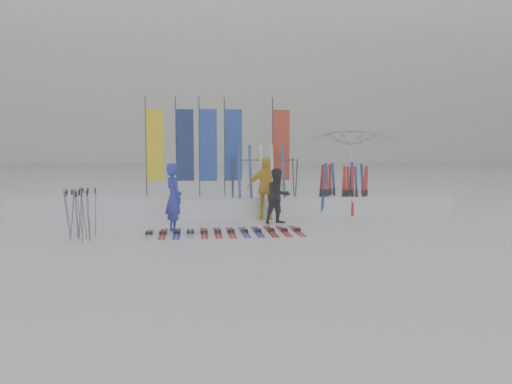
{
  "coord_description": "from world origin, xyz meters",
  "views": [
    {
      "loc": [
        -1.48,
        -11.46,
        2.18
      ],
      "look_at": [
        0.2,
        1.6,
        1.0
      ],
      "focal_mm": 35.0,
      "sensor_mm": 36.0,
      "label": 1
    }
  ],
  "objects": [
    {
      "name": "ski_row",
      "position": [
        -0.66,
        1.15,
        0.04
      ],
      "size": [
        3.95,
        1.7,
        0.07
      ],
      "color": "silver",
      "rests_on": "ground"
    },
    {
      "name": "upright_skis",
      "position": [
        3.39,
        4.1,
        0.8
      ],
      "size": [
        1.57,
        0.74,
        1.7
      ],
      "color": "red",
      "rests_on": "ground"
    },
    {
      "name": "tent_canopy",
      "position": [
        4.16,
        5.7,
        1.47
      ],
      "size": [
        3.69,
        3.74,
        2.94
      ],
      "primitive_type": "imported",
      "rotation": [
        0.0,
        0.0,
        0.16
      ],
      "color": "white",
      "rests_on": "ground"
    },
    {
      "name": "person_blue",
      "position": [
        -1.95,
        1.44,
        0.89
      ],
      "size": [
        0.64,
        0.76,
        1.77
      ],
      "primitive_type": "imported",
      "rotation": [
        0.0,
        0.0,
        1.96
      ],
      "color": "#1E2AB0",
      "rests_on": "ground"
    },
    {
      "name": "snow_bank",
      "position": [
        0.0,
        4.6,
        0.3
      ],
      "size": [
        14.0,
        1.6,
        0.6
      ],
      "primitive_type": "cube",
      "color": "white",
      "rests_on": "ground"
    },
    {
      "name": "ground",
      "position": [
        0.0,
        0.0,
        0.0
      ],
      "size": [
        120.0,
        120.0,
        0.0
      ],
      "primitive_type": "plane",
      "color": "white",
      "rests_on": "ground"
    },
    {
      "name": "pole_cluster",
      "position": [
        -4.15,
        0.73,
        0.6
      ],
      "size": [
        0.76,
        0.82,
        1.25
      ],
      "color": "#595B60",
      "rests_on": "ground"
    },
    {
      "name": "feather_flags",
      "position": [
        -0.83,
        4.75,
        2.24
      ],
      "size": [
        4.65,
        0.18,
        3.2
      ],
      "color": "#383A3F",
      "rests_on": "ground"
    },
    {
      "name": "ski_rack",
      "position": [
        0.79,
        4.2,
        1.38
      ],
      "size": [
        2.04,
        0.8,
        1.23
      ],
      "color": "#383A3F",
      "rests_on": "ground"
    },
    {
      "name": "person_black",
      "position": [
        0.95,
        2.5,
        0.79
      ],
      "size": [
        0.92,
        0.82,
        1.58
      ],
      "primitive_type": "imported",
      "rotation": [
        0.0,
        0.0,
        0.33
      ],
      "color": "black",
      "rests_on": "ground"
    },
    {
      "name": "person_yellow",
      "position": [
        0.72,
        3.44,
        0.95
      ],
      "size": [
        1.18,
        0.68,
        1.89
      ],
      "primitive_type": "imported",
      "rotation": [
        0.0,
        0.0,
        -0.21
      ],
      "color": "yellow",
      "rests_on": "ground"
    }
  ]
}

